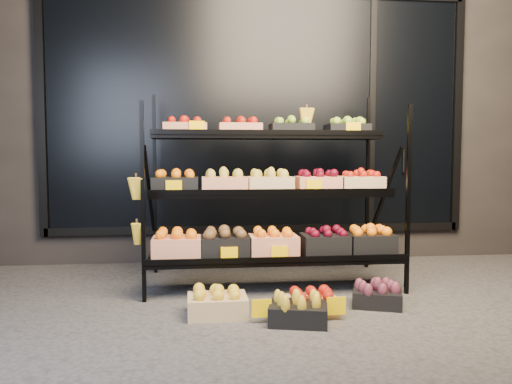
{
  "coord_description": "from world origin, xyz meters",
  "views": [
    {
      "loc": [
        -0.6,
        -3.57,
        1.09
      ],
      "look_at": [
        -0.14,
        0.55,
        0.8
      ],
      "focal_mm": 35.0,
      "sensor_mm": 36.0,
      "label": 1
    }
  ],
  "objects": [
    {
      "name": "floor_crate_midleft",
      "position": [
        0.03,
        -0.43,
        0.09
      ],
      "size": [
        0.43,
        0.36,
        0.19
      ],
      "rotation": [
        0.0,
        0.0,
        -0.24
      ],
      "color": "black",
      "rests_on": "ground"
    },
    {
      "name": "tag_floor_a",
      "position": [
        -0.21,
        -0.4,
        0.06
      ],
      "size": [
        0.13,
        0.01,
        0.12
      ],
      "primitive_type": "cube",
      "color": "#FFC700",
      "rests_on": "ground"
    },
    {
      "name": "floor_crate_right",
      "position": [
        0.67,
        -0.12,
        0.09
      ],
      "size": [
        0.41,
        0.36,
        0.18
      ],
      "rotation": [
        0.0,
        0.0,
        -0.35
      ],
      "color": "black",
      "rests_on": "ground"
    },
    {
      "name": "ground",
      "position": [
        0.0,
        0.0,
        0.0
      ],
      "size": [
        24.0,
        24.0,
        0.0
      ],
      "primitive_type": "plane",
      "color": "#514F4C",
      "rests_on": "ground"
    },
    {
      "name": "tag_floor_b",
      "position": [
        0.29,
        -0.4,
        0.06
      ],
      "size": [
        0.13,
        0.01,
        0.12
      ],
      "primitive_type": "cube",
      "color": "#FFC700",
      "rests_on": "ground"
    },
    {
      "name": "floor_crate_left",
      "position": [
        -0.49,
        -0.21,
        0.1
      ],
      "size": [
        0.41,
        0.31,
        0.2
      ],
      "rotation": [
        0.0,
        0.0,
        0.02
      ],
      "color": "#DCBA7F",
      "rests_on": "ground"
    },
    {
      "name": "display_rack",
      "position": [
        -0.01,
        0.6,
        0.79
      ],
      "size": [
        2.18,
        1.02,
        1.66
      ],
      "color": "black",
      "rests_on": "ground"
    },
    {
      "name": "floor_crate_midright",
      "position": [
        0.16,
        -0.25,
        0.09
      ],
      "size": [
        0.37,
        0.28,
        0.18
      ],
      "rotation": [
        0.0,
        0.0,
        0.09
      ],
      "color": "#DCBA7F",
      "rests_on": "ground"
    },
    {
      "name": "building",
      "position": [
        0.0,
        2.59,
        1.75
      ],
      "size": [
        6.0,
        2.08,
        3.5
      ],
      "color": "#2D2826",
      "rests_on": "ground"
    }
  ]
}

